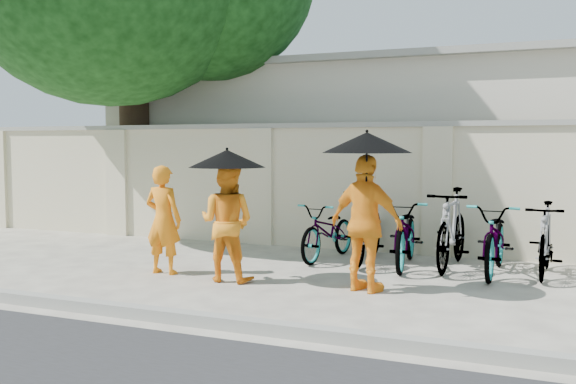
% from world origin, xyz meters
% --- Properties ---
extents(ground, '(80.00, 80.00, 0.00)m').
position_xyz_m(ground, '(0.00, 0.00, 0.00)').
color(ground, beige).
extents(kerb, '(40.00, 0.16, 0.12)m').
position_xyz_m(kerb, '(0.00, -1.70, 0.06)').
color(kerb, gray).
rests_on(kerb, ground).
extents(compound_wall, '(20.00, 0.30, 2.00)m').
position_xyz_m(compound_wall, '(1.00, 3.20, 1.00)').
color(compound_wall, beige).
rests_on(compound_wall, ground).
extents(building_behind, '(14.00, 6.00, 3.20)m').
position_xyz_m(building_behind, '(2.00, 7.00, 1.60)').
color(building_behind, beige).
rests_on(building_behind, ground).
extents(monk_left, '(0.53, 0.35, 1.45)m').
position_xyz_m(monk_left, '(-1.14, 0.28, 0.73)').
color(monk_left, orange).
rests_on(monk_left, ground).
extents(monk_center, '(0.74, 0.58, 1.50)m').
position_xyz_m(monk_center, '(-0.15, 0.20, 0.75)').
color(monk_center, orange).
rests_on(monk_center, ground).
extents(parasol_center, '(0.96, 0.96, 0.81)m').
position_xyz_m(parasol_center, '(-0.10, 0.12, 1.55)').
color(parasol_center, black).
rests_on(parasol_center, ground).
extents(monk_right, '(1.02, 0.66, 1.61)m').
position_xyz_m(monk_right, '(1.64, 0.29, 0.81)').
color(monk_right, orange).
rests_on(monk_right, ground).
extents(parasol_right, '(1.03, 1.03, 0.95)m').
position_xyz_m(parasol_right, '(1.66, 0.21, 1.75)').
color(parasol_right, black).
rests_on(parasol_right, ground).
extents(bike_0, '(0.77, 1.69, 0.86)m').
position_xyz_m(bike_0, '(0.55, 2.12, 0.43)').
color(bike_0, '#A2A3A6').
rests_on(bike_0, ground).
extents(bike_1, '(0.65, 1.91, 1.13)m').
position_xyz_m(bike_1, '(1.16, 2.11, 0.57)').
color(bike_1, '#A2A3A6').
rests_on(bike_1, ground).
extents(bike_2, '(0.82, 1.89, 0.96)m').
position_xyz_m(bike_2, '(1.76, 1.98, 0.48)').
color(bike_2, '#A2A3A6').
rests_on(bike_2, ground).
extents(bike_3, '(0.61, 1.89, 1.12)m').
position_xyz_m(bike_3, '(2.36, 2.09, 0.56)').
color(bike_3, '#A2A3A6').
rests_on(bike_3, ground).
extents(bike_4, '(0.67, 1.84, 0.96)m').
position_xyz_m(bike_4, '(2.97, 1.89, 0.48)').
color(bike_4, '#A2A3A6').
rests_on(bike_4, ground).
extents(bike_5, '(0.54, 1.64, 0.97)m').
position_xyz_m(bike_5, '(3.57, 2.04, 0.49)').
color(bike_5, '#A2A3A6').
rests_on(bike_5, ground).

